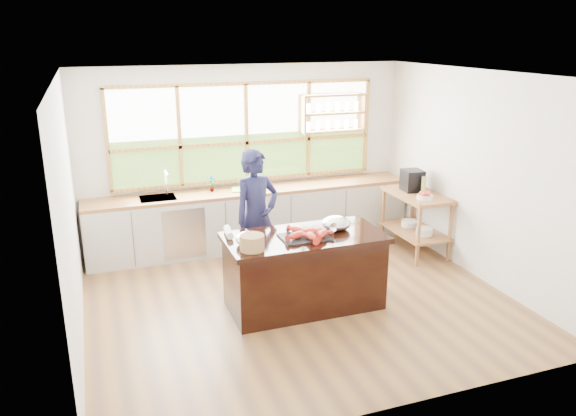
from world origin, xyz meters
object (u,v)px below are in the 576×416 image
cook (257,217)px  wicker_basket (252,243)px  espresso_machine (412,180)px  island (304,271)px

cook → wicker_basket: 1.18m
wicker_basket → espresso_machine: bearing=27.3°
island → espresso_machine: size_ratio=5.90×
espresso_machine → cook: bearing=-166.1°
island → cook: (-0.31, 0.88, 0.43)m
island → wicker_basket: size_ratio=6.95×
island → espresso_machine: 2.59m
wicker_basket → cook: bearing=71.1°
cook → wicker_basket: bearing=-127.3°
island → cook: size_ratio=1.05×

